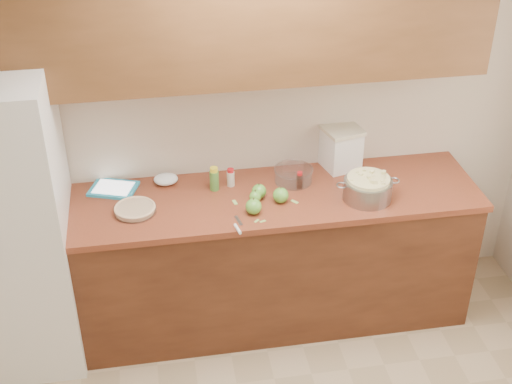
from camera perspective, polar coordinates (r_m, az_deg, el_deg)
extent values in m
plane|color=beige|center=(4.28, -0.57, 6.30)|extent=(3.60, 0.00, 3.60)
cube|color=#5C2E19|center=(4.46, 0.16, -5.51)|extent=(2.60, 0.65, 0.88)
cube|color=brown|center=(4.20, 0.16, -0.54)|extent=(2.64, 0.68, 0.04)
cube|color=brown|center=(3.88, -0.21, 13.87)|extent=(2.60, 0.34, 0.70)
cube|color=white|center=(4.21, -19.47, -2.54)|extent=(0.70, 0.70, 1.80)
cylinder|color=silver|center=(4.09, -9.65, -1.41)|extent=(0.24, 0.24, 0.03)
cylinder|color=#D7B288|center=(4.09, -9.65, -1.39)|extent=(0.22, 0.22, 0.03)
torus|color=#D7B288|center=(4.08, -9.67, -1.25)|extent=(0.23, 0.23, 0.02)
cylinder|color=gray|center=(4.18, 8.91, 0.20)|extent=(0.28, 0.28, 0.12)
torus|color=gray|center=(4.12, 6.89, 0.54)|extent=(0.07, 0.07, 0.01)
torus|color=gray|center=(4.21, 10.99, 0.91)|extent=(0.07, 0.07, 0.01)
cylinder|color=beige|center=(4.17, 8.93, 0.39)|extent=(0.25, 0.25, 0.13)
cube|color=white|center=(4.45, 6.80, 3.42)|extent=(0.25, 0.25, 0.25)
cube|color=beige|center=(4.39, 6.92, 4.96)|extent=(0.27, 0.27, 0.02)
cube|color=#29A0C5|center=(4.32, -11.33, 0.26)|extent=(0.32, 0.28, 0.02)
cube|color=white|center=(4.32, -11.35, 0.36)|extent=(0.26, 0.22, 0.00)
cube|color=gray|center=(3.97, -1.41, -2.29)|extent=(0.04, 0.10, 0.00)
cylinder|color=white|center=(3.89, -1.48, -2.97)|extent=(0.03, 0.09, 0.02)
cylinder|color=#4C8C38|center=(4.22, -3.36, 0.93)|extent=(0.05, 0.05, 0.12)
cylinder|color=yellow|center=(4.19, -3.39, 1.80)|extent=(0.05, 0.05, 0.03)
cylinder|color=beige|center=(4.26, -2.04, 1.07)|extent=(0.05, 0.05, 0.09)
cylinder|color=red|center=(4.24, -2.05, 1.73)|extent=(0.04, 0.04, 0.02)
cylinder|color=black|center=(4.25, 3.50, 0.88)|extent=(0.04, 0.04, 0.09)
cylinder|color=red|center=(4.23, 3.52, 1.49)|extent=(0.03, 0.03, 0.02)
cylinder|color=silver|center=(4.31, 3.01, 1.36)|extent=(0.23, 0.23, 0.09)
torus|color=silver|center=(4.29, 3.03, 1.83)|extent=(0.24, 0.24, 0.01)
ellipsoid|color=white|center=(4.32, -7.22, 1.02)|extent=(0.17, 0.15, 0.06)
sphere|color=#5CA837|center=(4.12, -0.06, -0.37)|extent=(0.07, 0.07, 0.07)
cylinder|color=#3F2D19|center=(4.09, -0.06, 0.11)|extent=(0.01, 0.01, 0.01)
sphere|color=#5CA837|center=(4.15, 0.24, 0.05)|extent=(0.09, 0.09, 0.09)
cylinder|color=#3F2D19|center=(4.12, 0.24, 0.63)|extent=(0.01, 0.01, 0.01)
sphere|color=#5CA837|center=(4.01, -0.20, -1.18)|extent=(0.09, 0.09, 0.09)
cylinder|color=#3F2D19|center=(3.98, -0.20, -0.55)|extent=(0.01, 0.01, 0.01)
sphere|color=#5CA837|center=(4.11, 1.99, -0.26)|extent=(0.09, 0.09, 0.09)
cylinder|color=#3F2D19|center=(4.08, 2.00, 0.35)|extent=(0.01, 0.01, 0.01)
cube|color=#A2C861|center=(3.97, 0.54, -2.36)|extent=(0.04, 0.02, 0.00)
cube|color=#A2C861|center=(4.14, 3.11, -0.78)|extent=(0.04, 0.05, 0.00)
cube|color=#A2C861|center=(3.97, 0.06, -2.33)|extent=(0.03, 0.03, 0.00)
cube|color=#A2C861|center=(4.13, -1.70, -0.83)|extent=(0.03, 0.05, 0.00)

